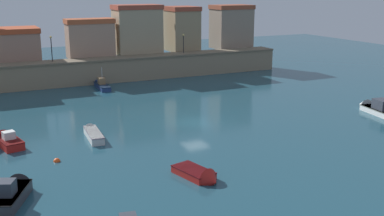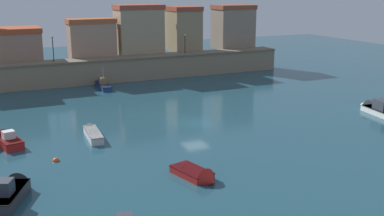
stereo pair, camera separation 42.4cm
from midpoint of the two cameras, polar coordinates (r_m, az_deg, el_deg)
name	(u,v)px [view 2 (the right image)]	position (r m, az deg, el deg)	size (l,w,h in m)	color
ground_plane	(195,123)	(48.50, 0.64, -1.78)	(140.20, 140.20, 0.00)	#1E4756
quay_wall	(124,68)	(70.97, -8.12, 4.76)	(51.46, 3.63, 3.48)	gray
old_town_backdrop	(122,33)	(74.36, -8.30, 8.99)	(48.18, 5.90, 7.63)	tan
quay_lamp_0	(53,45)	(68.23, -16.34, 7.39)	(0.32, 0.32, 3.54)	black
quay_lamp_1	(185,40)	(73.93, -0.70, 8.22)	(0.32, 0.32, 2.98)	black
moored_boat_1	(92,132)	(44.97, -11.76, -2.91)	(1.44, 5.67, 1.08)	silver
moored_boat_2	(6,139)	(44.91, -21.30, -3.55)	(2.53, 4.88, 1.78)	red
moored_boat_3	(11,190)	(33.72, -20.73, -9.32)	(3.69, 5.51, 2.17)	#333338
moored_boat_4	(102,84)	(66.59, -10.67, 2.85)	(1.42, 6.28, 3.25)	navy
moored_boat_5	(376,108)	(55.97, 21.63, -0.04)	(2.57, 6.24, 2.26)	white
moored_boat_6	(199,176)	(34.50, 1.17, -8.18)	(2.62, 4.46, 1.59)	red
mooring_buoy_0	(56,161)	(39.53, -15.86, -6.20)	(0.55, 0.55, 0.55)	#EA4C19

